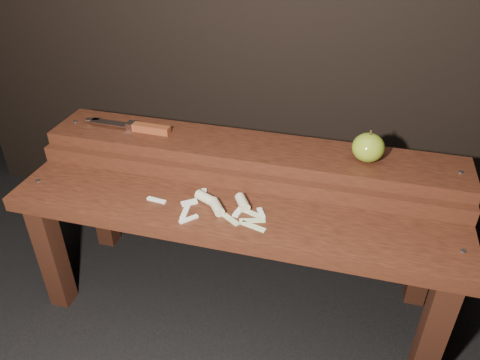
% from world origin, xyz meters
% --- Properties ---
extents(ground, '(60.00, 60.00, 0.00)m').
position_xyz_m(ground, '(0.00, 0.00, 0.00)').
color(ground, black).
extents(bench_front_tier, '(1.20, 0.20, 0.42)m').
position_xyz_m(bench_front_tier, '(0.00, -0.06, 0.35)').
color(bench_front_tier, black).
rests_on(bench_front_tier, ground).
extents(bench_rear_tier, '(1.20, 0.21, 0.50)m').
position_xyz_m(bench_rear_tier, '(0.00, 0.17, 0.41)').
color(bench_rear_tier, black).
rests_on(bench_rear_tier, ground).
extents(apple, '(0.09, 0.09, 0.09)m').
position_xyz_m(apple, '(0.32, 0.17, 0.54)').
color(apple, olive).
rests_on(apple, bench_rear_tier).
extents(knife, '(0.28, 0.04, 0.02)m').
position_xyz_m(knife, '(-0.34, 0.17, 0.51)').
color(knife, brown).
rests_on(knife, bench_rear_tier).
extents(apple_scraps, '(0.33, 0.16, 0.03)m').
position_xyz_m(apple_scraps, '(-0.03, -0.04, 0.43)').
color(apple_scraps, beige).
rests_on(apple_scraps, bench_front_tier).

